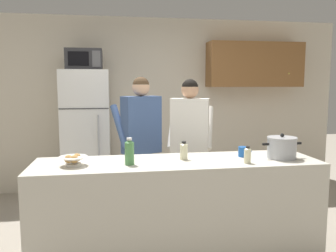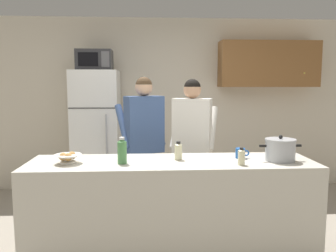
{
  "view_description": "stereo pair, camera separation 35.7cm",
  "coord_description": "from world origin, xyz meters",
  "px_view_note": "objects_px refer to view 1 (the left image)",
  "views": [
    {
      "loc": [
        -0.57,
        -2.96,
        1.6
      ],
      "look_at": [
        0.0,
        0.55,
        1.17
      ],
      "focal_mm": 36.35,
      "sensor_mm": 36.0,
      "label": 1
    },
    {
      "loc": [
        -0.21,
        -3.0,
        1.6
      ],
      "look_at": [
        0.0,
        0.55,
        1.17
      ],
      "focal_mm": 36.35,
      "sensor_mm": 36.0,
      "label": 2
    }
  ],
  "objects_px": {
    "microwave": "(84,60)",
    "bottle_far_corner": "(184,151)",
    "coffee_mug": "(243,152)",
    "bottle_near_edge": "(129,152)",
    "person_by_sink": "(190,134)",
    "bread_bowl": "(73,160)",
    "bottle_mid_counter": "(247,155)",
    "refrigerator": "(87,135)",
    "person_near_pot": "(141,132)",
    "cooking_pot": "(282,148)"
  },
  "relations": [
    {
      "from": "microwave",
      "to": "person_near_pot",
      "type": "bearing_deg",
      "value": -53.84
    },
    {
      "from": "person_by_sink",
      "to": "bread_bowl",
      "type": "relative_size",
      "value": 7.03
    },
    {
      "from": "cooking_pot",
      "to": "bottle_mid_counter",
      "type": "distance_m",
      "value": 0.42
    },
    {
      "from": "microwave",
      "to": "person_near_pot",
      "type": "height_order",
      "value": "microwave"
    },
    {
      "from": "bottle_far_corner",
      "to": "cooking_pot",
      "type": "bearing_deg",
      "value": -5.88
    },
    {
      "from": "cooking_pot",
      "to": "bread_bowl",
      "type": "distance_m",
      "value": 1.89
    },
    {
      "from": "microwave",
      "to": "person_by_sink",
      "type": "distance_m",
      "value": 1.85
    },
    {
      "from": "refrigerator",
      "to": "person_by_sink",
      "type": "distance_m",
      "value": 1.64
    },
    {
      "from": "refrigerator",
      "to": "bread_bowl",
      "type": "relative_size",
      "value": 7.6
    },
    {
      "from": "microwave",
      "to": "bread_bowl",
      "type": "relative_size",
      "value": 2.03
    },
    {
      "from": "person_near_pot",
      "to": "bread_bowl",
      "type": "distance_m",
      "value": 1.15
    },
    {
      "from": "bread_bowl",
      "to": "bottle_far_corner",
      "type": "distance_m",
      "value": 0.98
    },
    {
      "from": "coffee_mug",
      "to": "bottle_near_edge",
      "type": "distance_m",
      "value": 1.1
    },
    {
      "from": "person_near_pot",
      "to": "bottle_far_corner",
      "type": "bearing_deg",
      "value": -69.15
    },
    {
      "from": "cooking_pot",
      "to": "bread_bowl",
      "type": "height_order",
      "value": "cooking_pot"
    },
    {
      "from": "microwave",
      "to": "coffee_mug",
      "type": "relative_size",
      "value": 3.66
    },
    {
      "from": "person_by_sink",
      "to": "bottle_far_corner",
      "type": "relative_size",
      "value": 9.83
    },
    {
      "from": "microwave",
      "to": "bottle_far_corner",
      "type": "xyz_separation_m",
      "value": [
        1.01,
        -1.78,
        -0.94
      ]
    },
    {
      "from": "bread_bowl",
      "to": "bottle_near_edge",
      "type": "bearing_deg",
      "value": -3.62
    },
    {
      "from": "microwave",
      "to": "bottle_mid_counter",
      "type": "height_order",
      "value": "microwave"
    },
    {
      "from": "coffee_mug",
      "to": "bread_bowl",
      "type": "xyz_separation_m",
      "value": [
        -1.56,
        -0.13,
        0.0
      ]
    },
    {
      "from": "coffee_mug",
      "to": "bread_bowl",
      "type": "relative_size",
      "value": 0.55
    },
    {
      "from": "coffee_mug",
      "to": "refrigerator",
      "type": "bearing_deg",
      "value": 131.9
    },
    {
      "from": "microwave",
      "to": "coffee_mug",
      "type": "distance_m",
      "value": 2.56
    },
    {
      "from": "coffee_mug",
      "to": "person_by_sink",
      "type": "bearing_deg",
      "value": 117.8
    },
    {
      "from": "bottle_near_edge",
      "to": "cooking_pot",
      "type": "bearing_deg",
      "value": 1.29
    },
    {
      "from": "person_near_pot",
      "to": "cooking_pot",
      "type": "relative_size",
      "value": 4.42
    },
    {
      "from": "microwave",
      "to": "bread_bowl",
      "type": "distance_m",
      "value": 2.11
    },
    {
      "from": "person_near_pot",
      "to": "cooking_pot",
      "type": "distance_m",
      "value": 1.56
    },
    {
      "from": "person_by_sink",
      "to": "bottle_far_corner",
      "type": "height_order",
      "value": "person_by_sink"
    },
    {
      "from": "cooking_pot",
      "to": "person_near_pot",
      "type": "bearing_deg",
      "value": 142.66
    },
    {
      "from": "person_near_pot",
      "to": "bottle_mid_counter",
      "type": "distance_m",
      "value": 1.37
    },
    {
      "from": "person_near_pot",
      "to": "microwave",
      "type": "bearing_deg",
      "value": 126.16
    },
    {
      "from": "cooking_pot",
      "to": "person_by_sink",
      "type": "bearing_deg",
      "value": 130.22
    },
    {
      "from": "bottle_far_corner",
      "to": "bottle_near_edge",
      "type": "bearing_deg",
      "value": -165.92
    },
    {
      "from": "cooking_pot",
      "to": "bread_bowl",
      "type": "relative_size",
      "value": 1.62
    },
    {
      "from": "person_near_pot",
      "to": "bottle_near_edge",
      "type": "height_order",
      "value": "person_near_pot"
    },
    {
      "from": "refrigerator",
      "to": "bottle_mid_counter",
      "type": "distance_m",
      "value": 2.55
    },
    {
      "from": "person_by_sink",
      "to": "bread_bowl",
      "type": "bearing_deg",
      "value": -145.47
    },
    {
      "from": "refrigerator",
      "to": "coffee_mug",
      "type": "xyz_separation_m",
      "value": [
        1.59,
        -1.77,
        0.07
      ]
    },
    {
      "from": "person_by_sink",
      "to": "bottle_mid_counter",
      "type": "xyz_separation_m",
      "value": [
        0.3,
        -0.96,
        -0.05
      ]
    },
    {
      "from": "refrigerator",
      "to": "bottle_near_edge",
      "type": "relative_size",
      "value": 7.71
    },
    {
      "from": "bread_bowl",
      "to": "bottle_far_corner",
      "type": "height_order",
      "value": "bottle_far_corner"
    },
    {
      "from": "cooking_pot",
      "to": "bottle_far_corner",
      "type": "height_order",
      "value": "cooking_pot"
    },
    {
      "from": "person_by_sink",
      "to": "cooking_pot",
      "type": "xyz_separation_m",
      "value": [
        0.69,
        -0.82,
        -0.02
      ]
    },
    {
      "from": "bottle_near_edge",
      "to": "bottle_far_corner",
      "type": "bearing_deg",
      "value": 14.08
    },
    {
      "from": "microwave",
      "to": "bottle_near_edge",
      "type": "xyz_separation_m",
      "value": [
        0.5,
        -1.91,
        -0.91
      ]
    },
    {
      "from": "refrigerator",
      "to": "person_near_pot",
      "type": "relative_size",
      "value": 1.06
    },
    {
      "from": "person_near_pot",
      "to": "person_by_sink",
      "type": "bearing_deg",
      "value": -12.84
    },
    {
      "from": "bread_bowl",
      "to": "coffee_mug",
      "type": "bearing_deg",
      "value": 4.6
    }
  ]
}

